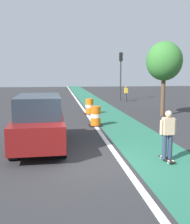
% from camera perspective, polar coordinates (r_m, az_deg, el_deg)
% --- Properties ---
extents(ground_plane, '(100.00, 100.00, 0.00)m').
position_cam_1_polar(ground_plane, '(8.78, -0.30, -10.77)').
color(ground_plane, '#2D2D30').
extents(bike_lane_strip, '(2.50, 80.00, 0.01)m').
position_cam_1_polar(bike_lane_strip, '(20.72, 1.86, 0.36)').
color(bike_lane_strip, '#286B51').
rests_on(bike_lane_strip, ground).
extents(lane_divider_stripe, '(0.20, 80.00, 0.01)m').
position_cam_1_polar(lane_divider_stripe, '(20.52, -2.27, 0.28)').
color(lane_divider_stripe, silver).
rests_on(lane_divider_stripe, ground).
extents(skateboarder_on_lane, '(0.57, 0.82, 1.69)m').
position_cam_1_polar(skateboarder_on_lane, '(8.96, 15.47, -4.63)').
color(skateboarder_on_lane, black).
rests_on(skateboarder_on_lane, ground).
extents(parked_suv_nearest, '(2.01, 4.64, 2.04)m').
position_cam_1_polar(parked_suv_nearest, '(10.45, -11.97, -1.98)').
color(parked_suv_nearest, maroon).
rests_on(parked_suv_nearest, ground).
extents(traffic_barrel_front, '(0.73, 0.73, 1.09)m').
position_cam_1_polar(traffic_barrel_front, '(14.56, 0.12, -0.93)').
color(traffic_barrel_front, orange).
rests_on(traffic_barrel_front, ground).
extents(traffic_barrel_mid, '(0.73, 0.73, 1.09)m').
position_cam_1_polar(traffic_barrel_mid, '(18.84, -1.20, 1.18)').
color(traffic_barrel_mid, orange).
rests_on(traffic_barrel_mid, ground).
extents(traffic_light_corner, '(0.41, 0.32, 5.10)m').
position_cam_1_polar(traffic_light_corner, '(28.81, 5.60, 9.53)').
color(traffic_light_corner, '#2D2D2D').
rests_on(traffic_light_corner, ground).
extents(pedestrian_crossing, '(0.34, 0.20, 1.61)m').
position_cam_1_polar(pedestrian_crossing, '(27.59, 6.71, 4.09)').
color(pedestrian_crossing, '#33333D').
rests_on(pedestrian_crossing, ground).
extents(street_tree_sidewalk, '(2.40, 2.40, 5.00)m').
position_cam_1_polar(street_tree_sidewalk, '(18.53, 14.74, 10.51)').
color(street_tree_sidewalk, brown).
rests_on(street_tree_sidewalk, ground).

